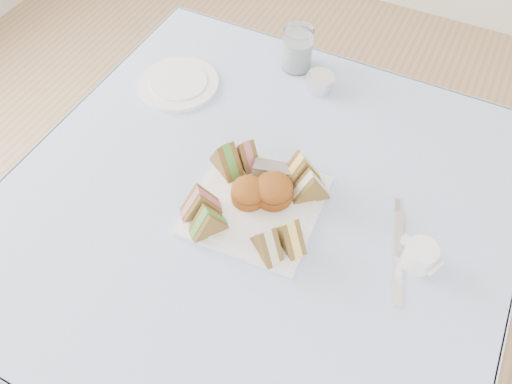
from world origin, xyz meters
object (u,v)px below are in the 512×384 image
at_px(serving_plate, 256,205).
at_px(creamer_jug, 420,256).
at_px(water_glass, 298,49).
at_px(table, 257,282).

xyz_separation_m(serving_plate, creamer_jug, (0.33, 0.02, 0.02)).
bearing_deg(water_glass, serving_plate, -76.63).
height_order(table, serving_plate, serving_plate).
relative_size(table, serving_plate, 3.58).
distance_m(table, creamer_jug, 0.52).
xyz_separation_m(table, water_glass, (-0.10, 0.42, 0.43)).
bearing_deg(table, water_glass, 103.13).
height_order(serving_plate, creamer_jug, creamer_jug).
distance_m(table, serving_plate, 0.38).
height_order(table, water_glass, water_glass).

